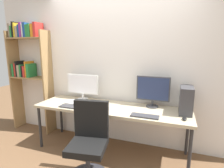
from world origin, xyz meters
TOP-DOWN VIEW (x-y plane):
  - wall_back at (0.00, 1.02)m, footprint 4.77×0.10m
  - desk at (0.00, 0.60)m, footprint 2.37×0.68m
  - bookshelf at (-1.78, 0.83)m, footprint 0.83×0.28m
  - office_chair at (-0.05, -0.07)m, footprint 0.52×0.52m
  - monitor_left at (-0.60, 0.81)m, footprint 0.58×0.18m
  - monitor_right at (0.60, 0.81)m, footprint 0.50×0.18m
  - pc_tower at (1.07, 0.70)m, footprint 0.17×0.34m
  - keyboard_left at (-0.56, 0.37)m, footprint 0.38×0.13m
  - keyboard_right at (0.56, 0.37)m, footprint 0.37×0.13m
  - computer_mouse at (1.05, 0.43)m, footprint 0.06×0.10m
  - laptop_closed at (-0.59, 0.57)m, footprint 0.35×0.26m
  - coffee_mug at (-0.26, 0.34)m, footprint 0.11×0.08m

SIDE VIEW (x-z plane):
  - office_chair at x=-0.05m, z-range -0.09..0.90m
  - desk at x=0.00m, z-range 0.32..1.06m
  - keyboard_left at x=-0.56m, z-range 0.74..0.76m
  - keyboard_right at x=0.56m, z-range 0.74..0.76m
  - laptop_closed at x=-0.59m, z-range 0.74..0.76m
  - computer_mouse at x=1.05m, z-range 0.74..0.77m
  - coffee_mug at x=-0.26m, z-range 0.74..0.83m
  - pc_tower at x=1.07m, z-range 0.74..1.12m
  - monitor_left at x=-0.60m, z-range 0.77..1.21m
  - monitor_right at x=0.60m, z-range 0.76..1.24m
  - wall_back at x=0.00m, z-range 0.00..2.60m
  - bookshelf at x=-1.78m, z-range 0.33..2.44m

